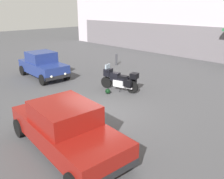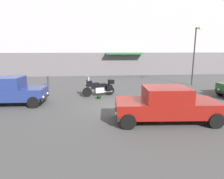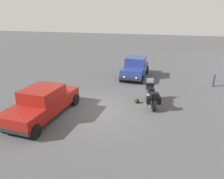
# 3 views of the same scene
# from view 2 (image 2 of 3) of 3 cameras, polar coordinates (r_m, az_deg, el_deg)

# --- Properties ---
(ground_plane) EXTENTS (80.00, 80.00, 0.00)m
(ground_plane) POSITION_cam_2_polar(r_m,az_deg,el_deg) (11.16, 4.11, -4.91)
(ground_plane) COLOR #424244
(building_facade_rear) EXTENTS (39.03, 3.40, 11.62)m
(building_facade_rear) POSITION_cam_2_polar(r_m,az_deg,el_deg) (25.32, -1.62, 17.47)
(building_facade_rear) COLOR #B2A8B2
(building_facade_rear) RESTS_ON ground
(motorcycle) EXTENTS (2.23, 1.03, 1.36)m
(motorcycle) POSITION_cam_2_polar(r_m,az_deg,el_deg) (13.52, -3.73, 0.72)
(motorcycle) COLOR black
(motorcycle) RESTS_ON ground
(helmet) EXTENTS (0.28, 0.28, 0.28)m
(helmet) POSITION_cam_2_polar(r_m,az_deg,el_deg) (12.82, -3.82, -2.08)
(helmet) COLOR black
(helmet) RESTS_ON ground
(car_hatchback_near) EXTENTS (3.93, 1.91, 1.64)m
(car_hatchback_near) POSITION_cam_2_polar(r_m,az_deg,el_deg) (12.71, -27.43, -0.41)
(car_hatchback_near) COLOR navy
(car_hatchback_near) RESTS_ON ground
(car_sedan_far) EXTENTS (4.67, 2.20, 1.56)m
(car_sedan_far) POSITION_cam_2_polar(r_m,az_deg,el_deg) (8.99, 15.59, -4.21)
(car_sedan_far) COLOR maroon
(car_sedan_far) RESTS_ON ground
(streetlamp_curbside) EXTENTS (0.28, 0.94, 5.04)m
(streetlamp_curbside) POSITION_cam_2_polar(r_m,az_deg,el_deg) (18.73, 23.10, 10.31)
(streetlamp_curbside) COLOR #2D2D33
(streetlamp_curbside) RESTS_ON ground
(bollard_curbside) EXTENTS (0.16, 0.16, 0.92)m
(bollard_curbside) POSITION_cam_2_polar(r_m,az_deg,el_deg) (17.98, -18.16, 2.44)
(bollard_curbside) COLOR #333338
(bollard_curbside) RESTS_ON ground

